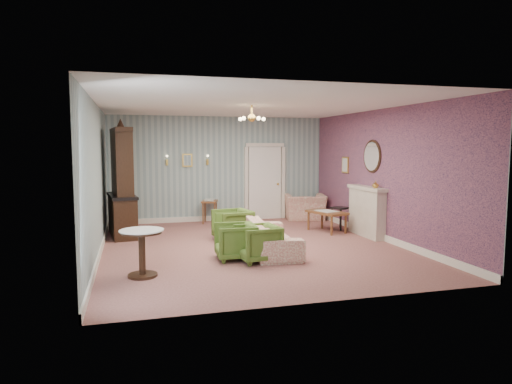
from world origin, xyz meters
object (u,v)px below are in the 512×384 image
object	(u,v)px
dresser	(121,179)
pedestal_table	(142,253)
wingback_chair	(305,203)
coffee_table	(327,221)
side_table_black	(341,218)
olive_chair_c	(233,224)
olive_chair_b	(235,240)
fireplace	(367,211)
sofa_chintz	(272,231)
olive_chair_a	(258,241)

from	to	relation	value
dresser	pedestal_table	distance (m)	3.72
wingback_chair	coffee_table	distance (m)	1.89
side_table_black	olive_chair_c	bearing A→B (deg)	-167.98
olive_chair_b	pedestal_table	world-z (taller)	pedestal_table
fireplace	sofa_chintz	bearing A→B (deg)	-160.64
side_table_black	fireplace	bearing A→B (deg)	-77.05
wingback_chair	dresser	bearing A→B (deg)	24.07
wingback_chair	dresser	world-z (taller)	dresser
olive_chair_c	side_table_black	distance (m)	2.97
olive_chair_c	sofa_chintz	size ratio (longest dim) A/B	0.36
fireplace	side_table_black	bearing A→B (deg)	102.95
olive_chair_a	pedestal_table	xyz separation A→B (m)	(-2.04, -0.45, 0.02)
fireplace	side_table_black	xyz separation A→B (m)	(-0.21, 0.91, -0.30)
dresser	pedestal_table	size ratio (longest dim) A/B	3.45
sofa_chintz	coffee_table	world-z (taller)	sofa_chintz
sofa_chintz	fireplace	xyz separation A→B (m)	(2.59, 0.91, 0.17)
dresser	coffee_table	world-z (taller)	dresser
wingback_chair	coffee_table	world-z (taller)	wingback_chair
wingback_chair	fireplace	bearing A→B (deg)	113.04
olive_chair_b	side_table_black	bearing A→B (deg)	127.60
side_table_black	olive_chair_a	bearing A→B (deg)	-138.86
dresser	coffee_table	bearing A→B (deg)	-17.06
olive_chair_a	coffee_table	size ratio (longest dim) A/B	0.73
dresser	fireplace	bearing A→B (deg)	-23.20
wingback_chair	coffee_table	bearing A→B (deg)	96.93
olive_chair_b	coffee_table	world-z (taller)	olive_chair_b
olive_chair_c	sofa_chintz	xyz separation A→B (m)	(0.53, -1.20, 0.03)
olive_chair_a	wingback_chair	size ratio (longest dim) A/B	0.67
sofa_chintz	wingback_chair	distance (m)	4.08
olive_chair_b	pedestal_table	bearing A→B (deg)	-64.26
side_table_black	wingback_chair	bearing A→B (deg)	99.69
olive_chair_c	olive_chair_b	bearing A→B (deg)	-20.43
coffee_table	fireplace	bearing A→B (deg)	-47.55
side_table_black	pedestal_table	size ratio (longest dim) A/B	0.74
coffee_table	side_table_black	bearing A→B (deg)	21.59
olive_chair_c	pedestal_table	size ratio (longest dim) A/B	1.00
pedestal_table	olive_chair_c	bearing A→B (deg)	49.46
fireplace	coffee_table	size ratio (longest dim) A/B	1.40
olive_chair_c	coffee_table	size ratio (longest dim) A/B	0.77
olive_chair_c	fireplace	world-z (taller)	fireplace
sofa_chintz	fireplace	size ratio (longest dim) A/B	1.50
dresser	pedestal_table	world-z (taller)	dresser
olive_chair_b	pedestal_table	size ratio (longest dim) A/B	0.96
olive_chair_b	coffee_table	xyz separation A→B (m)	(2.75, 2.04, -0.11)
olive_chair_c	side_table_black	size ratio (longest dim) A/B	1.35
olive_chair_b	wingback_chair	bearing A→B (deg)	146.08
olive_chair_c	fireplace	size ratio (longest dim) A/B	0.55
fireplace	coffee_table	xyz separation A→B (m)	(-0.67, 0.73, -0.32)
wingback_chair	pedestal_table	size ratio (longest dim) A/B	1.44
sofa_chintz	coffee_table	distance (m)	2.53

